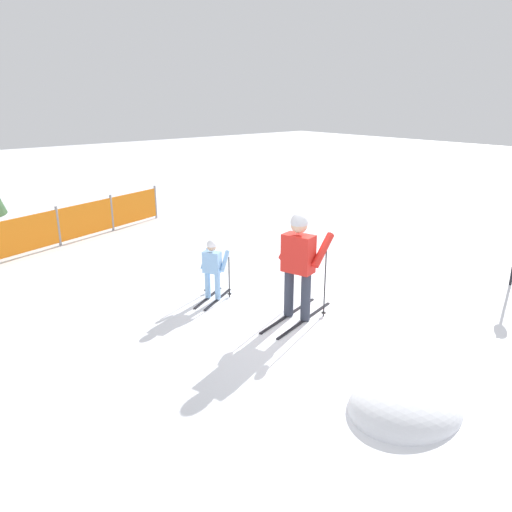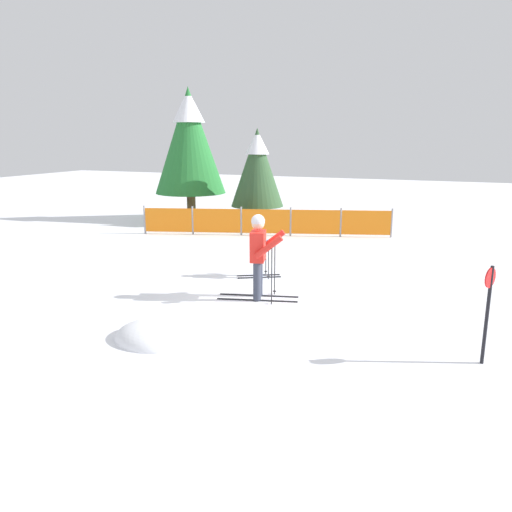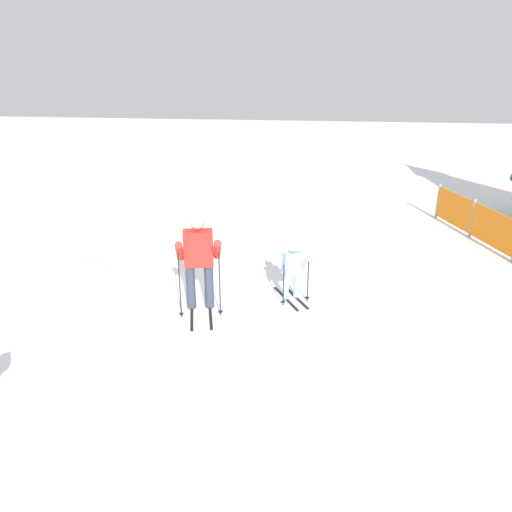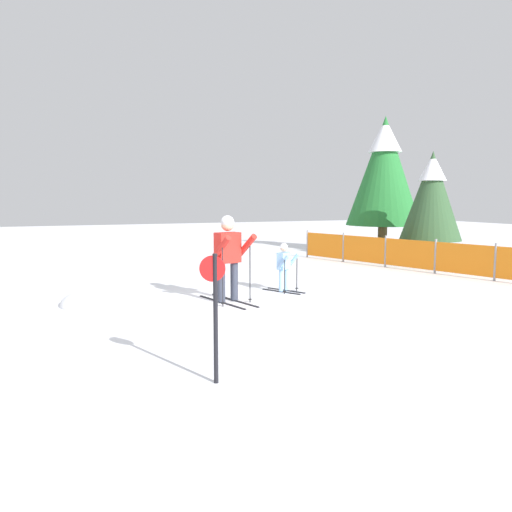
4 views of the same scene
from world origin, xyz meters
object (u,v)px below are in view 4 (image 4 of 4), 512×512
at_px(skier_adult, 228,251).
at_px(trail_marker, 215,304).
at_px(safety_fence, 409,254).
at_px(conifer_near, 384,169).
at_px(skier_child, 284,264).
at_px(conifer_far, 432,195).

bearing_deg(skier_adult, trail_marker, -35.68).
xyz_separation_m(skier_adult, safety_fence, (-2.17, 6.09, -0.54)).
xyz_separation_m(safety_fence, conifer_near, (-3.74, 1.85, 2.56)).
relative_size(skier_child, conifer_near, 0.21).
relative_size(safety_fence, conifer_far, 2.25).
distance_m(skier_child, safety_fence, 4.90).
height_order(skier_adult, conifer_near, conifer_near).
bearing_deg(conifer_near, safety_fence, -26.34).
distance_m(conifer_near, trail_marker, 13.86).
bearing_deg(skier_child, conifer_far, 83.75).
height_order(skier_child, conifer_near, conifer_near).
bearing_deg(skier_child, trail_marker, -61.91).
bearing_deg(skier_adult, safety_fence, 95.11).
relative_size(skier_adult, trail_marker, 1.18).
xyz_separation_m(conifer_near, trail_marker, (9.88, -9.48, -2.14)).
xyz_separation_m(skier_child, trail_marker, (4.53, -3.00, 0.27)).
xyz_separation_m(safety_fence, conifer_far, (-0.89, 1.49, 1.65)).
height_order(skier_child, conifer_far, conifer_far).
distance_m(conifer_far, conifer_near, 3.02).
bearing_deg(safety_fence, conifer_near, 153.66).
bearing_deg(conifer_far, skier_child, -67.81).
relative_size(skier_child, conifer_far, 0.31).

